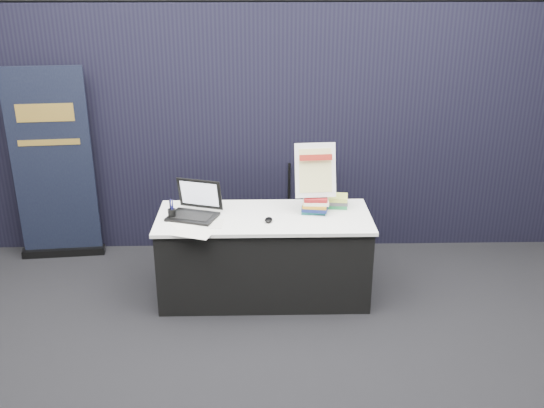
{
  "coord_description": "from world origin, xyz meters",
  "views": [
    {
      "loc": [
        -0.04,
        -4.14,
        2.72
      ],
      "look_at": [
        0.07,
        0.55,
        0.86
      ],
      "focal_mm": 40.0,
      "sensor_mm": 36.0,
      "label": 1
    }
  ],
  "objects_px": {
    "laptop": "(193,208)",
    "book_stack_short": "(335,201)",
    "pullup_banner": "(54,176)",
    "stacking_chair": "(310,204)",
    "info_sign": "(315,171)",
    "book_stack_tall": "(315,205)",
    "display_table": "(264,256)"
  },
  "relations": [
    {
      "from": "laptop",
      "to": "book_stack_short",
      "type": "xyz_separation_m",
      "value": [
        1.22,
        0.19,
        -0.02
      ]
    },
    {
      "from": "pullup_banner",
      "to": "stacking_chair",
      "type": "bearing_deg",
      "value": -5.57
    },
    {
      "from": "laptop",
      "to": "stacking_chair",
      "type": "relative_size",
      "value": 0.49
    },
    {
      "from": "pullup_banner",
      "to": "info_sign",
      "type": "bearing_deg",
      "value": -22.53
    },
    {
      "from": "book_stack_short",
      "to": "pullup_banner",
      "type": "xyz_separation_m",
      "value": [
        -2.62,
        0.63,
        0.03
      ]
    },
    {
      "from": "pullup_banner",
      "to": "stacking_chair",
      "type": "relative_size",
      "value": 2.01
    },
    {
      "from": "book_stack_tall",
      "to": "laptop",
      "type": "bearing_deg",
      "value": -177.56
    },
    {
      "from": "book_stack_tall",
      "to": "stacking_chair",
      "type": "bearing_deg",
      "value": 87.67
    },
    {
      "from": "display_table",
      "to": "info_sign",
      "type": "relative_size",
      "value": 3.85
    },
    {
      "from": "book_stack_tall",
      "to": "pullup_banner",
      "type": "bearing_deg",
      "value": 162.44
    },
    {
      "from": "display_table",
      "to": "pullup_banner",
      "type": "xyz_separation_m",
      "value": [
        -2.0,
        0.83,
        0.45
      ]
    },
    {
      "from": "info_sign",
      "to": "laptop",
      "type": "bearing_deg",
      "value": 179.66
    },
    {
      "from": "info_sign",
      "to": "stacking_chair",
      "type": "bearing_deg",
      "value": 83.09
    },
    {
      "from": "book_stack_short",
      "to": "info_sign",
      "type": "bearing_deg",
      "value": -149.57
    },
    {
      "from": "book_stack_tall",
      "to": "pullup_banner",
      "type": "xyz_separation_m",
      "value": [
        -2.43,
        0.77,
        0.01
      ]
    },
    {
      "from": "display_table",
      "to": "laptop",
      "type": "xyz_separation_m",
      "value": [
        -0.59,
        0.02,
        0.44
      ]
    },
    {
      "from": "laptop",
      "to": "info_sign",
      "type": "xyz_separation_m",
      "value": [
        1.03,
        0.07,
        0.3
      ]
    },
    {
      "from": "book_stack_tall",
      "to": "stacking_chair",
      "type": "distance_m",
      "value": 0.83
    },
    {
      "from": "laptop",
      "to": "stacking_chair",
      "type": "distance_m",
      "value": 1.37
    },
    {
      "from": "book_stack_tall",
      "to": "stacking_chair",
      "type": "xyz_separation_m",
      "value": [
        0.03,
        0.77,
        -0.3
      ]
    },
    {
      "from": "laptop",
      "to": "info_sign",
      "type": "bearing_deg",
      "value": 22.1
    },
    {
      "from": "display_table",
      "to": "stacking_chair",
      "type": "bearing_deg",
      "value": 60.89
    },
    {
      "from": "info_sign",
      "to": "pullup_banner",
      "type": "xyz_separation_m",
      "value": [
        -2.43,
        0.74,
        -0.28
      ]
    },
    {
      "from": "book_stack_tall",
      "to": "book_stack_short",
      "type": "bearing_deg",
      "value": 36.85
    },
    {
      "from": "laptop",
      "to": "pullup_banner",
      "type": "bearing_deg",
      "value": 167.88
    },
    {
      "from": "book_stack_short",
      "to": "pullup_banner",
      "type": "distance_m",
      "value": 2.69
    },
    {
      "from": "pullup_banner",
      "to": "display_table",
      "type": "bearing_deg",
      "value": -28.2
    },
    {
      "from": "info_sign",
      "to": "stacking_chair",
      "type": "relative_size",
      "value": 0.5
    },
    {
      "from": "display_table",
      "to": "book_stack_short",
      "type": "relative_size",
      "value": 6.75
    },
    {
      "from": "display_table",
      "to": "pullup_banner",
      "type": "distance_m",
      "value": 2.21
    },
    {
      "from": "pullup_banner",
      "to": "book_stack_tall",
      "type": "bearing_deg",
      "value": -23.19
    },
    {
      "from": "book_stack_tall",
      "to": "stacking_chair",
      "type": "relative_size",
      "value": 0.24
    }
  ]
}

